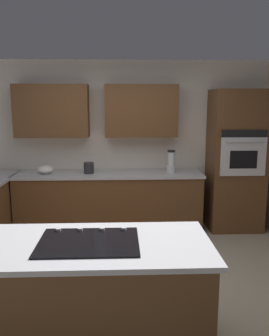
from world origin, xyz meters
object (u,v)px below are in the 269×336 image
Objects in this scene: cooktop at (89,241)px; mixing_bowl at (46,169)px; kettle at (89,168)px; blender at (171,163)px; wall_oven at (236,161)px.

mixing_bowl is at bearing -71.63° from cooktop.
kettle is (-0.65, 0.00, 0.02)m from mixing_bowl.
blender is at bearing 180.00° from kettle.
kettle reaches higher than cooktop.
kettle reaches higher than mixing_bowl.
wall_oven reaches higher than blender.
blender reaches higher than mixing_bowl.
cooktop is at bearing 52.98° from wall_oven.
mixing_bowl is 0.65m from kettle.
cooktop is (2.02, 2.67, -0.17)m from wall_oven.
blender is at bearing -110.86° from cooktop.
blender is 1.90m from mixing_bowl.
blender is (-1.02, -2.66, 0.14)m from cooktop.
wall_oven is at bearing -179.78° from kettle.
kettle is at bearing -84.96° from cooktop.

